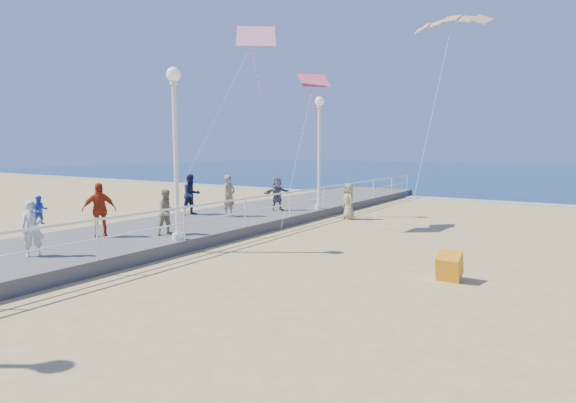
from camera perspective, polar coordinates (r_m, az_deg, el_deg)
The scene contains 19 objects.
ground at distance 11.52m, azimuth 4.98°, elevation -9.68°, with size 160.00×160.00×0.00m, color #D4B66F.
ocean at distance 74.99m, azimuth 29.44°, elevation 3.25°, with size 160.00×90.00×0.05m, color navy.
surf_line at distance 30.85m, azimuth 23.45°, elevation 0.08°, with size 160.00×1.20×0.04m, color silver.
boardwalk at distance 16.32m, azimuth -18.92°, elevation -4.45°, with size 5.00×44.00×0.40m, color slate.
railing at distance 14.30m, azimuth -13.05°, elevation -1.51°, with size 0.05×42.00×0.55m.
lamp_post_mid at distance 14.40m, azimuth -14.13°, elevation 8.13°, with size 0.44×0.44×5.32m.
lamp_post_far at distance 21.53m, azimuth 3.97°, elevation 7.72°, with size 0.44×0.44×5.32m.
woman_holding_toddler at distance 13.69m, azimuth -29.70°, elevation -3.01°, with size 0.54×0.36×1.49m, color silver.
toddler_held at distance 13.56m, azimuth -28.96°, elevation -0.96°, with size 0.37×0.29×0.77m, color blue.
spectator_1 at distance 15.49m, azimuth -15.08°, elevation -1.30°, with size 0.74×0.58×1.52m, color gray.
spectator_3 at distance 15.78m, azimuth -22.86°, elevation -1.00°, with size 1.04×0.43×1.77m, color #B83817.
spectator_5 at distance 21.04m, azimuth -1.37°, elevation 0.98°, with size 1.43×0.46×1.55m, color #5D5D62.
spectator_6 at distance 19.24m, azimuth -7.48°, elevation 0.74°, with size 0.65×0.42×1.77m, color gray.
spectator_7 at distance 20.04m, azimuth -12.18°, elevation 0.87°, with size 0.86×0.67×1.77m, color #1C1F3D.
beach_walker_c at distance 21.06m, azimuth 7.72°, elevation -0.01°, with size 0.82×0.53×1.67m, color gray.
box_kite at distance 11.88m, azimuth 19.80°, elevation -8.04°, with size 0.55×0.55×0.60m, color #DC540C.
kite_parafoil at distance 19.55m, azimuth 20.04°, elevation 20.97°, with size 2.88×0.90×0.30m, color #CB5517, non-canonical shape.
kite_diamond_pink at distance 19.15m, azimuth 3.34°, elevation 15.08°, with size 1.19×1.19×0.02m, color #EF586E.
kite_diamond_redwhite at distance 18.59m, azimuth -4.08°, elevation 20.23°, with size 1.51×1.51×0.02m, color #EB1B52.
Camera 1 is at (5.25, -9.73, 3.21)m, focal length 28.00 mm.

